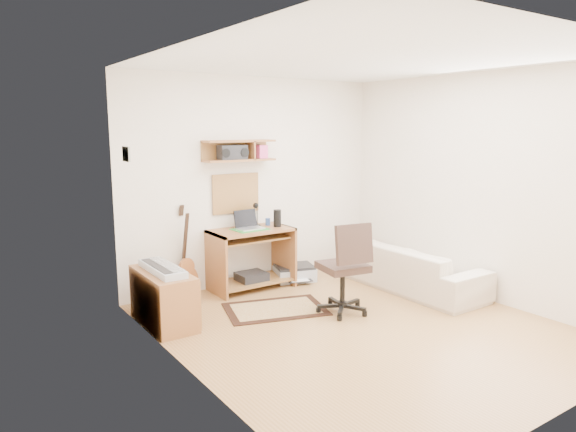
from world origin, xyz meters
TOP-DOWN VIEW (x-y plane):
  - floor at (0.00, 0.00)m, footprint 3.60×4.00m
  - ceiling at (0.00, 0.00)m, footprint 3.60×4.00m
  - back_wall at (0.00, 2.00)m, footprint 3.60×0.01m
  - left_wall at (-1.80, 0.00)m, footprint 0.01×4.00m
  - right_wall at (1.80, 0.00)m, footprint 0.01×4.00m
  - wall_shelf at (-0.30, 1.88)m, footprint 0.90×0.25m
  - cork_board at (-0.30, 1.98)m, footprint 0.64×0.03m
  - wall_photo at (-1.79, 1.50)m, footprint 0.02×0.20m
  - desk at (-0.24, 1.73)m, footprint 1.00×0.55m
  - laptop at (-0.26, 1.71)m, footprint 0.32×0.32m
  - speaker at (0.12, 1.68)m, footprint 0.10×0.10m
  - desk_lamp at (-0.06, 1.87)m, footprint 0.10×0.10m
  - pencil_cup at (0.07, 1.83)m, footprint 0.06×0.06m
  - boombox at (-0.40, 1.87)m, footprint 0.34×0.16m
  - rug at (-0.42, 0.91)m, footprint 1.24×1.00m
  - task_chair at (0.14, 0.43)m, footprint 0.60×0.60m
  - cabinet at (-1.58, 1.20)m, footprint 0.40×0.90m
  - music_keyboard at (-1.58, 1.20)m, footprint 0.23×0.75m
  - guitar at (-1.03, 1.86)m, footprint 0.33×0.26m
  - waste_basket at (-1.55, 0.87)m, footprint 0.27×0.27m
  - printer at (0.41, 1.71)m, footprint 0.59×0.52m
  - sofa at (1.38, 0.58)m, footprint 0.55×1.88m

SIDE VIEW (x-z plane):
  - floor at x=0.00m, z-range -0.01..0.00m
  - rug at x=-0.42m, z-range 0.00..0.02m
  - printer at x=0.41m, z-range -0.01..0.18m
  - waste_basket at x=-1.55m, z-range 0.00..0.28m
  - cabinet at x=-1.58m, z-range 0.00..0.55m
  - sofa at x=1.38m, z-range 0.00..0.73m
  - desk at x=-0.24m, z-range 0.00..0.75m
  - task_chair at x=0.14m, z-range 0.00..1.02m
  - guitar at x=-1.03m, z-range 0.00..1.09m
  - music_keyboard at x=-1.58m, z-range 0.55..0.62m
  - pencil_cup at x=0.07m, z-range 0.75..0.84m
  - speaker at x=0.12m, z-range 0.75..0.96m
  - laptop at x=-0.26m, z-range 0.75..0.99m
  - desk_lamp at x=-0.06m, z-range 0.75..1.05m
  - cork_board at x=-0.30m, z-range 0.92..1.42m
  - back_wall at x=0.00m, z-range 0.00..2.60m
  - left_wall at x=-1.80m, z-range 0.00..2.60m
  - right_wall at x=1.80m, z-range 0.00..2.60m
  - boombox at x=-0.40m, z-range 1.59..1.77m
  - wall_shelf at x=-0.30m, z-range 1.57..1.83m
  - wall_photo at x=-1.79m, z-range 1.65..1.79m
  - ceiling at x=0.00m, z-range 2.60..2.61m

